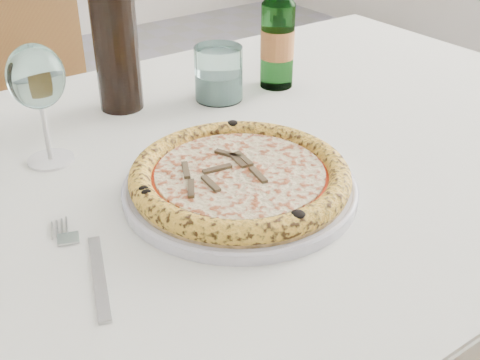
{
  "coord_description": "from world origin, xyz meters",
  "views": [
    {
      "loc": [
        -0.55,
        -0.7,
        1.17
      ],
      "look_at": [
        -0.16,
        -0.16,
        0.78
      ],
      "focal_mm": 45.0,
      "sensor_mm": 36.0,
      "label": 1
    }
  ],
  "objects_px": {
    "pizza": "(240,176)",
    "beer_bottle": "(278,36)",
    "dining_table": "(201,213)",
    "chair_far": "(37,116)",
    "wine_glass": "(36,80)",
    "tumbler": "(219,77)",
    "plate": "(240,187)",
    "wine_bottle": "(115,34)"
  },
  "relations": [
    {
      "from": "beer_bottle",
      "to": "dining_table",
      "type": "bearing_deg",
      "value": -148.83
    },
    {
      "from": "plate",
      "to": "wine_glass",
      "type": "relative_size",
      "value": 1.77
    },
    {
      "from": "plate",
      "to": "pizza",
      "type": "height_order",
      "value": "pizza"
    },
    {
      "from": "wine_bottle",
      "to": "wine_glass",
      "type": "bearing_deg",
      "value": -146.27
    },
    {
      "from": "tumbler",
      "to": "wine_bottle",
      "type": "height_order",
      "value": "wine_bottle"
    },
    {
      "from": "wine_glass",
      "to": "beer_bottle",
      "type": "distance_m",
      "value": 0.45
    },
    {
      "from": "chair_far",
      "to": "wine_glass",
      "type": "bearing_deg",
      "value": -105.1
    },
    {
      "from": "chair_far",
      "to": "beer_bottle",
      "type": "xyz_separation_m",
      "value": [
        0.27,
        -0.63,
        0.32
      ]
    },
    {
      "from": "pizza",
      "to": "beer_bottle",
      "type": "height_order",
      "value": "beer_bottle"
    },
    {
      "from": "pizza",
      "to": "tumbler",
      "type": "bearing_deg",
      "value": 60.59
    },
    {
      "from": "pizza",
      "to": "wine_glass",
      "type": "xyz_separation_m",
      "value": [
        -0.17,
        0.23,
        0.1
      ]
    },
    {
      "from": "chair_far",
      "to": "wine_bottle",
      "type": "xyz_separation_m",
      "value": [
        -0.01,
        -0.55,
        0.35
      ]
    },
    {
      "from": "dining_table",
      "to": "chair_far",
      "type": "height_order",
      "value": "chair_far"
    },
    {
      "from": "chair_far",
      "to": "pizza",
      "type": "bearing_deg",
      "value": -90.71
    },
    {
      "from": "dining_table",
      "to": "wine_bottle",
      "type": "xyz_separation_m",
      "value": [
        0.0,
        0.25,
        0.21
      ]
    },
    {
      "from": "wine_glass",
      "to": "beer_bottle",
      "type": "bearing_deg",
      "value": 4.65
    },
    {
      "from": "tumbler",
      "to": "wine_glass",
      "type": "bearing_deg",
      "value": -171.76
    },
    {
      "from": "plate",
      "to": "wine_bottle",
      "type": "xyz_separation_m",
      "value": [
        0.0,
        0.35,
        0.12
      ]
    },
    {
      "from": "plate",
      "to": "wine_bottle",
      "type": "height_order",
      "value": "wine_bottle"
    },
    {
      "from": "chair_far",
      "to": "wine_bottle",
      "type": "height_order",
      "value": "wine_bottle"
    },
    {
      "from": "dining_table",
      "to": "plate",
      "type": "relative_size",
      "value": 4.9
    },
    {
      "from": "dining_table",
      "to": "pizza",
      "type": "bearing_deg",
      "value": -90.0
    },
    {
      "from": "plate",
      "to": "tumbler",
      "type": "xyz_separation_m",
      "value": [
        0.16,
        0.28,
        0.03
      ]
    },
    {
      "from": "dining_table",
      "to": "pizza",
      "type": "distance_m",
      "value": 0.15
    },
    {
      "from": "pizza",
      "to": "tumbler",
      "type": "xyz_separation_m",
      "value": [
        0.16,
        0.28,
        0.01
      ]
    },
    {
      "from": "plate",
      "to": "tumbler",
      "type": "bearing_deg",
      "value": 60.59
    },
    {
      "from": "plate",
      "to": "beer_bottle",
      "type": "xyz_separation_m",
      "value": [
        0.28,
        0.27,
        0.09
      ]
    },
    {
      "from": "dining_table",
      "to": "beer_bottle",
      "type": "relative_size",
      "value": 6.39
    },
    {
      "from": "chair_far",
      "to": "dining_table",
      "type": "bearing_deg",
      "value": -90.8
    },
    {
      "from": "dining_table",
      "to": "wine_bottle",
      "type": "height_order",
      "value": "wine_bottle"
    },
    {
      "from": "chair_far",
      "to": "tumbler",
      "type": "bearing_deg",
      "value": -76.74
    },
    {
      "from": "chair_far",
      "to": "pizza",
      "type": "distance_m",
      "value": 0.93
    },
    {
      "from": "dining_table",
      "to": "wine_glass",
      "type": "relative_size",
      "value": 8.68
    },
    {
      "from": "plate",
      "to": "beer_bottle",
      "type": "relative_size",
      "value": 1.31
    },
    {
      "from": "pizza",
      "to": "wine_glass",
      "type": "relative_size",
      "value": 1.66
    },
    {
      "from": "wine_glass",
      "to": "tumbler",
      "type": "distance_m",
      "value": 0.34
    },
    {
      "from": "pizza",
      "to": "tumbler",
      "type": "height_order",
      "value": "tumbler"
    },
    {
      "from": "wine_glass",
      "to": "wine_bottle",
      "type": "distance_m",
      "value": 0.21
    },
    {
      "from": "tumbler",
      "to": "wine_bottle",
      "type": "relative_size",
      "value": 0.32
    },
    {
      "from": "plate",
      "to": "pizza",
      "type": "relative_size",
      "value": 1.07
    },
    {
      "from": "tumbler",
      "to": "chair_far",
      "type": "bearing_deg",
      "value": 103.26
    },
    {
      "from": "plate",
      "to": "chair_far",
      "type": "bearing_deg",
      "value": 89.29
    }
  ]
}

